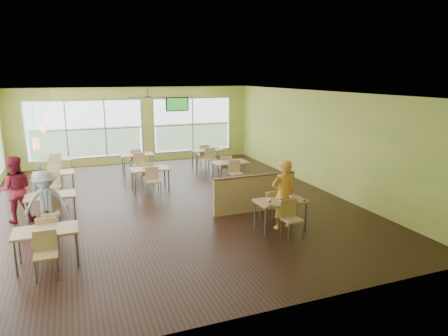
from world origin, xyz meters
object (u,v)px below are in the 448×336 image
Objects in this scene: main_table at (280,205)px; food_basket at (291,196)px; man_plaid at (283,195)px; half_wall_divider at (255,193)px.

food_basket is at bearing 19.29° from main_table.
man_plaid is (0.10, 0.06, 0.23)m from main_table.
main_table is 0.26m from man_plaid.
half_wall_divider is at bearing 90.00° from main_table.
half_wall_divider is 9.17× the size of food_basket.
food_basket is (0.37, 0.13, 0.15)m from main_table.
main_table is 0.63× the size of half_wall_divider.
food_basket is at bearing -167.10° from man_plaid.
half_wall_divider reaches higher than main_table.
main_table is 0.42m from food_basket.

